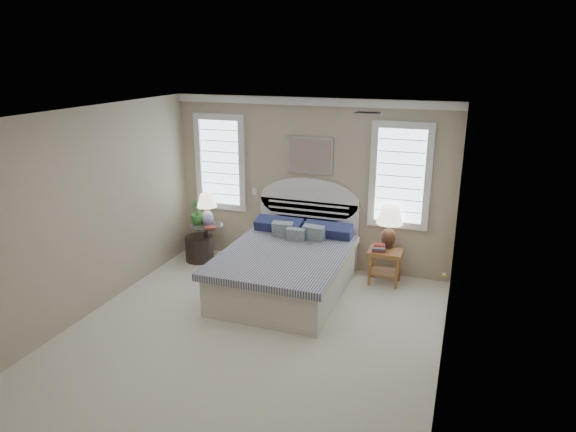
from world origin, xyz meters
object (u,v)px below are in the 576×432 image
Objects in this scene: side_table_left at (206,239)px; bed at (288,265)px; nightstand_right at (385,259)px; lamp_right at (390,222)px; lamp_left at (207,206)px; floor_pot at (199,248)px.

bed is at bearing -19.74° from side_table_left.
nightstand_right is 0.81× the size of lamp_right.
lamp_left is at bearing -175.60° from lamp_right.
side_table_left is 2.95m from nightstand_right.
lamp_right is at bearing 32.71° from bed.
nightstand_right is at bearing 1.94° from side_table_left.
lamp_left is at bearing 159.21° from bed.
lamp_right is at bearing 4.83° from side_table_left.
lamp_right is at bearing 5.17° from floor_pot.
side_table_left is 1.19× the size of nightstand_right.
lamp_left reaches higher than side_table_left.
lamp_left is at bearing 19.33° from floor_pot.
nightstand_right is 0.99× the size of lamp_left.
side_table_left is 3.02m from lamp_right.
bed is 1.87m from floor_pot.
lamp_right is (2.93, 0.23, -0.03)m from lamp_left.
lamp_left is 2.94m from lamp_right.
bed reaches higher than side_table_left.
side_table_left reaches higher than floor_pot.
lamp_right is (0.01, 0.15, 0.54)m from nightstand_right.
floor_pot is 0.76m from lamp_left.
lamp_right is (2.96, 0.25, 0.54)m from side_table_left.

